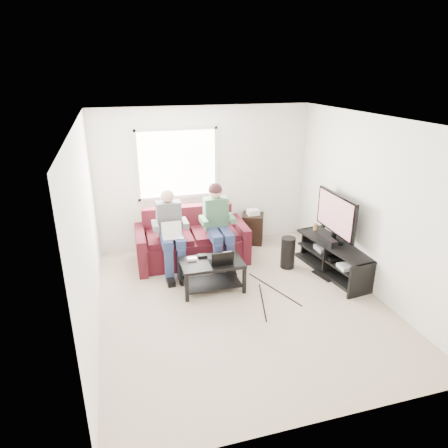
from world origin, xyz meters
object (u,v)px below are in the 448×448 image
at_px(sofa, 191,242).
at_px(subwoofer, 288,253).
at_px(end_table, 253,228).
at_px(tv_stand, 334,260).
at_px(tv, 336,215).
at_px(coffee_table, 212,269).

height_order(sofa, subwoofer, sofa).
height_order(sofa, end_table, sofa).
relative_size(tv_stand, tv, 1.50).
bearing_deg(end_table, tv_stand, -60.19).
height_order(tv_stand, subwoofer, subwoofer).
height_order(tv, end_table, tv).
relative_size(coffee_table, tv_stand, 0.57).
xyz_separation_m(coffee_table, subwoofer, (1.42, 0.35, -0.07)).
relative_size(tv_stand, subwoofer, 3.03).
distance_m(tv, subwoofer, 1.02).
bearing_deg(subwoofer, tv_stand, -30.47).
bearing_deg(tv, subwoofer, 156.26).
bearing_deg(coffee_table, sofa, 94.82).
xyz_separation_m(coffee_table, tv_stand, (2.09, -0.04, -0.11)).
relative_size(subwoofer, end_table, 0.80).
bearing_deg(sofa, end_table, 17.29).
bearing_deg(subwoofer, tv, -23.74).
relative_size(coffee_table, tv, 0.86).
relative_size(sofa, tv_stand, 1.18).
distance_m(sofa, tv_stand, 2.47).
relative_size(tv, end_table, 1.62).
relative_size(sofa, end_table, 2.85).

